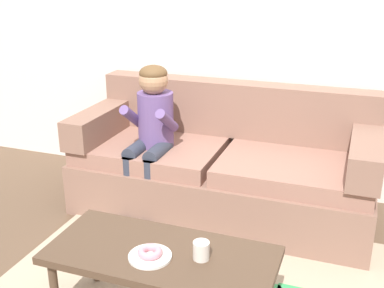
{
  "coord_description": "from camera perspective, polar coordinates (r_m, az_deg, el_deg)",
  "views": [
    {
      "loc": [
        0.76,
        -2.31,
        1.75
      ],
      "look_at": [
        -0.24,
        0.45,
        0.65
      ],
      "focal_mm": 44.6,
      "sensor_mm": 36.0,
      "label": 1
    }
  ],
  "objects": [
    {
      "name": "couch",
      "position": [
        3.57,
        3.78,
        -2.82
      ],
      "size": [
        2.15,
        0.9,
        0.92
      ],
      "color": "#846051",
      "rests_on": "ground"
    },
    {
      "name": "ground",
      "position": [
        2.99,
        1.4,
        -15.2
      ],
      "size": [
        10.0,
        10.0,
        0.0
      ],
      "primitive_type": "plane",
      "color": "brown"
    },
    {
      "name": "person_child",
      "position": [
        3.43,
        -4.88,
        2.13
      ],
      "size": [
        0.34,
        0.58,
        1.1
      ],
      "color": "#664C84",
      "rests_on": "ground"
    },
    {
      "name": "mug",
      "position": [
        2.32,
        1.11,
        -12.61
      ],
      "size": [
        0.08,
        0.08,
        0.09
      ],
      "primitive_type": "cylinder",
      "color": "silver",
      "rests_on": "coffee_table"
    },
    {
      "name": "wall_back",
      "position": [
        3.8,
        8.58,
        15.03
      ],
      "size": [
        8.0,
        0.1,
        2.8
      ],
      "primitive_type": "cube",
      "color": "silver",
      "rests_on": "ground"
    },
    {
      "name": "donut",
      "position": [
        2.34,
        -5.06,
        -12.73
      ],
      "size": [
        0.17,
        0.17,
        0.04
      ],
      "primitive_type": "torus",
      "rotation": [
        0.0,
        0.0,
        2.22
      ],
      "color": "pink",
      "rests_on": "plate"
    },
    {
      "name": "plate",
      "position": [
        2.35,
        -5.04,
        -13.24
      ],
      "size": [
        0.21,
        0.21,
        0.01
      ],
      "primitive_type": "cylinder",
      "color": "white",
      "rests_on": "coffee_table"
    },
    {
      "name": "coffee_table",
      "position": [
        2.42,
        -3.69,
        -13.62
      ],
      "size": [
        1.13,
        0.51,
        0.43
      ],
      "color": "#4C3828",
      "rests_on": "ground"
    }
  ]
}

